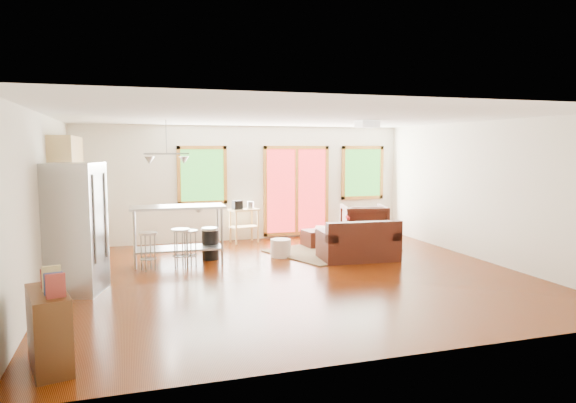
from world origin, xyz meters
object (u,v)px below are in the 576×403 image
object	(u,v)px
rug	(332,251)
ottoman	(317,238)
armchair	(364,222)
loveseat	(359,244)
kitchen_cart	(243,214)
coffee_table	(339,230)
refrigerator	(74,228)
island	(178,224)

from	to	relation	value
rug	ottoman	bearing A→B (deg)	104.02
armchair	ottoman	size ratio (longest dim) A/B	1.79
loveseat	armchair	xyz separation A→B (m)	(0.83, 1.51, 0.17)
kitchen_cart	coffee_table	bearing A→B (deg)	-30.65
loveseat	kitchen_cart	world-z (taller)	kitchen_cart
coffee_table	kitchen_cart	bearing A→B (deg)	149.35
refrigerator	island	size ratio (longest dim) A/B	1.12
refrigerator	kitchen_cart	xyz separation A→B (m)	(3.18, 3.13, -0.30)
loveseat	island	world-z (taller)	island
ottoman	coffee_table	bearing A→B (deg)	-19.81
kitchen_cart	ottoman	bearing A→B (deg)	-33.73
ottoman	island	bearing A→B (deg)	-165.89
ottoman	armchair	bearing A→B (deg)	2.87
ottoman	kitchen_cart	bearing A→B (deg)	146.27
armchair	rug	bearing A→B (deg)	45.57
loveseat	coffee_table	distance (m)	1.30
coffee_table	ottoman	world-z (taller)	coffee_table
armchair	refrigerator	world-z (taller)	refrigerator
rug	kitchen_cart	distance (m)	2.23
armchair	ottoman	distance (m)	1.17
rug	armchair	bearing A→B (deg)	31.58
ottoman	island	xyz separation A→B (m)	(-2.97, -0.75, 0.55)
armchair	kitchen_cart	size ratio (longest dim) A/B	1.00
refrigerator	kitchen_cart	distance (m)	4.48
island	kitchen_cart	size ratio (longest dim) A/B	1.78
coffee_table	kitchen_cart	size ratio (longest dim) A/B	1.24
rug	loveseat	size ratio (longest dim) A/B	1.56
coffee_table	ottoman	xyz separation A→B (m)	(-0.45, 0.16, -0.17)
armchair	ottoman	bearing A→B (deg)	16.86
refrigerator	island	bearing A→B (deg)	58.70
armchair	refrigerator	bearing A→B (deg)	35.58
rug	kitchen_cart	world-z (taller)	kitchen_cart
ottoman	island	distance (m)	3.11
loveseat	armchair	size ratio (longest dim) A/B	1.57
refrigerator	ottoman	bearing A→B (deg)	42.21
refrigerator	loveseat	bearing A→B (deg)	25.29
rug	kitchen_cart	xyz separation A→B (m)	(-1.53, 1.48, 0.64)
ottoman	refrigerator	distance (m)	5.14
coffee_table	island	xyz separation A→B (m)	(-3.42, -0.58, 0.38)
loveseat	coffee_table	xyz separation A→B (m)	(0.15, 1.29, 0.05)
loveseat	ottoman	world-z (taller)	loveseat
rug	kitchen_cart	size ratio (longest dim) A/B	2.44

